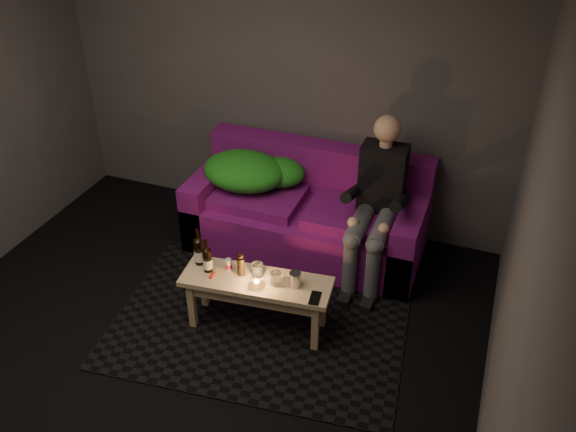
{
  "coord_description": "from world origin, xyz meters",
  "views": [
    {
      "loc": [
        1.76,
        -2.34,
        3.14
      ],
      "look_at": [
        0.37,
        1.39,
        0.55
      ],
      "focal_mm": 38.0,
      "sensor_mm": 36.0,
      "label": 1
    }
  ],
  "objects_px": {
    "sofa": "(308,215)",
    "beer_bottle_b": "(207,259)",
    "steel_cup": "(295,279)",
    "beer_bottle_a": "(199,251)",
    "person": "(377,200)",
    "coffee_table": "(257,288)"
  },
  "relations": [
    {
      "from": "beer_bottle_a",
      "to": "coffee_table",
      "type": "bearing_deg",
      "value": -4.19
    },
    {
      "from": "beer_bottle_a",
      "to": "beer_bottle_b",
      "type": "bearing_deg",
      "value": -31.19
    },
    {
      "from": "person",
      "to": "steel_cup",
      "type": "bearing_deg",
      "value": -110.04
    },
    {
      "from": "steel_cup",
      "to": "beer_bottle_a",
      "type": "bearing_deg",
      "value": 179.77
    },
    {
      "from": "person",
      "to": "steel_cup",
      "type": "relative_size",
      "value": 11.58
    },
    {
      "from": "sofa",
      "to": "beer_bottle_b",
      "type": "xyz_separation_m",
      "value": [
        -0.37,
        -1.14,
        0.23
      ]
    },
    {
      "from": "sofa",
      "to": "beer_bottle_a",
      "type": "bearing_deg",
      "value": -113.31
    },
    {
      "from": "person",
      "to": "coffee_table",
      "type": "distance_m",
      "value": 1.18
    },
    {
      "from": "beer_bottle_a",
      "to": "beer_bottle_b",
      "type": "xyz_separation_m",
      "value": [
        0.09,
        -0.06,
        -0.01
      ]
    },
    {
      "from": "person",
      "to": "beer_bottle_a",
      "type": "xyz_separation_m",
      "value": [
        -1.07,
        -0.92,
        -0.13
      ]
    },
    {
      "from": "beer_bottle_a",
      "to": "steel_cup",
      "type": "xyz_separation_m",
      "value": [
        0.74,
        -0.0,
        -0.05
      ]
    },
    {
      "from": "person",
      "to": "coffee_table",
      "type": "height_order",
      "value": "person"
    },
    {
      "from": "sofa",
      "to": "person",
      "type": "xyz_separation_m",
      "value": [
        0.61,
        -0.16,
        0.37
      ]
    },
    {
      "from": "steel_cup",
      "to": "sofa",
      "type": "bearing_deg",
      "value": 104.04
    },
    {
      "from": "beer_bottle_a",
      "to": "person",
      "type": "bearing_deg",
      "value": 40.62
    },
    {
      "from": "person",
      "to": "beer_bottle_b",
      "type": "distance_m",
      "value": 1.39
    },
    {
      "from": "coffee_table",
      "to": "beer_bottle_a",
      "type": "height_order",
      "value": "beer_bottle_a"
    },
    {
      "from": "steel_cup",
      "to": "beer_bottle_b",
      "type": "bearing_deg",
      "value": -175.14
    },
    {
      "from": "person",
      "to": "beer_bottle_a",
      "type": "distance_m",
      "value": 1.42
    },
    {
      "from": "coffee_table",
      "to": "sofa",
      "type": "bearing_deg",
      "value": 89.6
    },
    {
      "from": "sofa",
      "to": "beer_bottle_a",
      "type": "height_order",
      "value": "sofa"
    },
    {
      "from": "steel_cup",
      "to": "coffee_table",
      "type": "bearing_deg",
      "value": -173.74
    }
  ]
}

